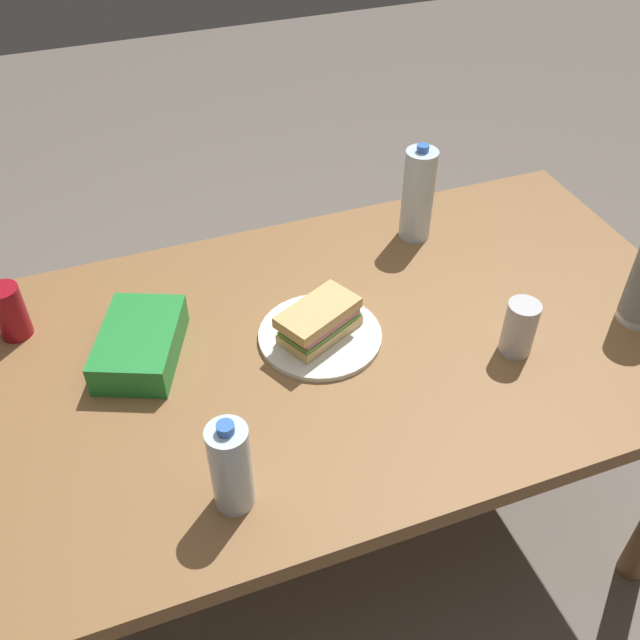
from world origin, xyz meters
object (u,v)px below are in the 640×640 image
object	(u,v)px
dining_table	(349,370)
chip_bag	(140,344)
water_bottle_spare	(418,195)
soda_can_red	(10,312)
paper_plate	(320,336)
soda_can_silver	(519,328)
sandwich	(319,320)
water_bottle_tall	(231,467)

from	to	relation	value
dining_table	chip_bag	bearing A→B (deg)	-12.75
water_bottle_spare	soda_can_red	bearing A→B (deg)	2.26
paper_plate	soda_can_silver	size ratio (longest dim) A/B	2.12
dining_table	chip_bag	size ratio (longest dim) A/B	6.73
paper_plate	soda_can_red	bearing A→B (deg)	-21.38
soda_can_red	soda_can_silver	bearing A→B (deg)	157.10
sandwich	chip_bag	bearing A→B (deg)	-12.27
sandwich	water_bottle_tall	xyz separation A→B (m)	(0.27, 0.32, 0.04)
dining_table	water_bottle_tall	world-z (taller)	water_bottle_tall
chip_bag	soda_can_silver	distance (m)	0.76
soda_can_red	dining_table	bearing A→B (deg)	158.84
soda_can_silver	paper_plate	bearing A→B (deg)	-25.32
dining_table	water_bottle_spare	xyz separation A→B (m)	(-0.29, -0.29, 0.21)
paper_plate	dining_table	bearing A→B (deg)	161.04
paper_plate	water_bottle_spare	bearing A→B (deg)	-142.20
dining_table	chip_bag	distance (m)	0.45
sandwich	water_bottle_tall	distance (m)	0.42
sandwich	water_bottle_spare	size ratio (longest dim) A/B	0.81
sandwich	soda_can_red	bearing A→B (deg)	-21.74
water_bottle_spare	water_bottle_tall	bearing A→B (deg)	43.79
dining_table	sandwich	xyz separation A→B (m)	(0.06, -0.02, 0.15)
paper_plate	sandwich	bearing A→B (deg)	52.89
soda_can_red	chip_bag	world-z (taller)	soda_can_red
sandwich	water_bottle_spare	world-z (taller)	water_bottle_spare
soda_can_red	water_bottle_tall	size ratio (longest dim) A/B	0.62
dining_table	soda_can_red	size ratio (longest dim) A/B	12.69
dining_table	paper_plate	world-z (taller)	paper_plate
paper_plate	soda_can_silver	distance (m)	0.41
sandwich	soda_can_silver	bearing A→B (deg)	155.26
sandwich	chip_bag	xyz separation A→B (m)	(0.36, -0.08, -0.02)
chip_bag	water_bottle_spare	xyz separation A→B (m)	(-0.71, -0.20, 0.08)
dining_table	water_bottle_spare	world-z (taller)	water_bottle_spare
water_bottle_tall	soda_can_silver	xyz separation A→B (m)	(-0.63, -0.15, -0.03)
chip_bag	sandwich	bearing A→B (deg)	-79.57
sandwich	water_bottle_tall	size ratio (longest dim) A/B	1.02
chip_bag	dining_table	bearing A→B (deg)	-80.05
paper_plate	water_bottle_tall	bearing A→B (deg)	50.07
paper_plate	sandwich	distance (m)	0.05
paper_plate	soda_can_silver	bearing A→B (deg)	154.68
dining_table	soda_can_silver	world-z (taller)	soda_can_silver
water_bottle_tall	soda_can_silver	world-z (taller)	water_bottle_tall
water_bottle_spare	sandwich	bearing A→B (deg)	37.94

